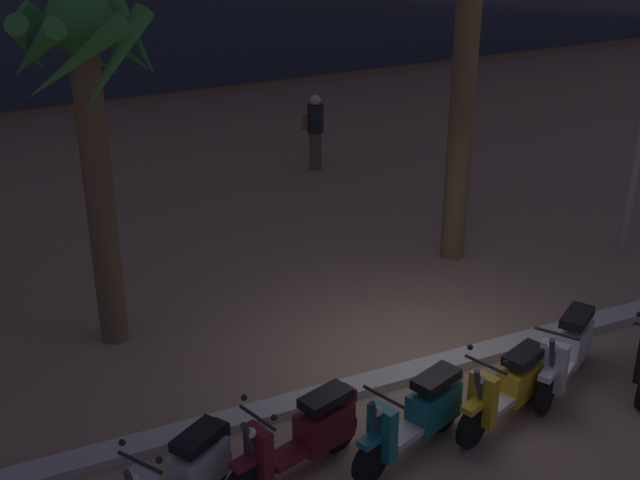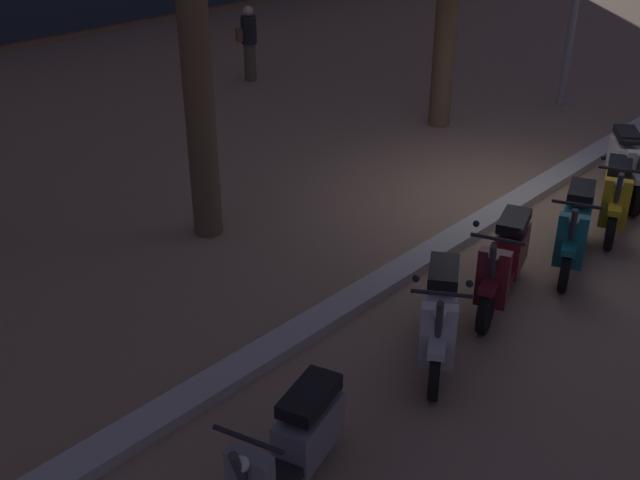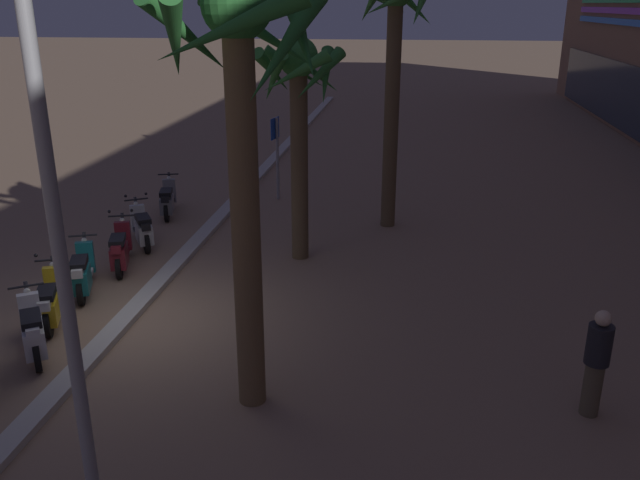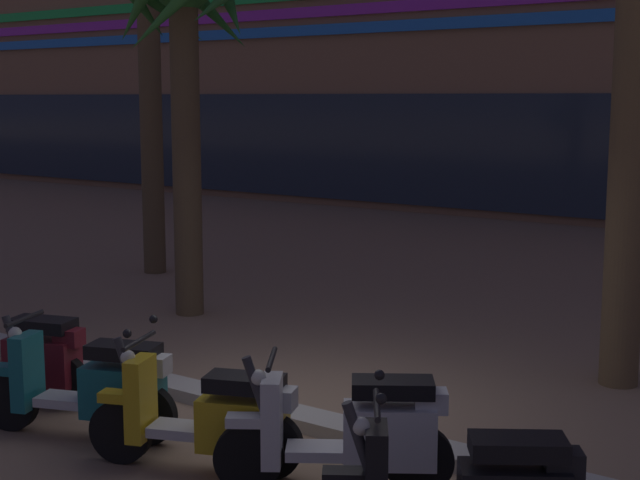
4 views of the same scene
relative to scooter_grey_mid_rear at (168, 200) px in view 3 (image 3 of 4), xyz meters
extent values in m
plane|color=#93755B|center=(6.11, 1.60, -0.44)|extent=(200.00, 200.00, 0.00)
cube|color=#BCB7AD|center=(6.11, 1.45, -0.38)|extent=(60.00, 0.36, 0.12)
cylinder|color=black|center=(-0.75, -0.20, -0.18)|extent=(0.53, 0.23, 0.52)
cylinder|color=black|center=(0.48, 0.13, -0.18)|extent=(0.53, 0.23, 0.52)
cube|color=black|center=(-0.18, -0.05, -0.12)|extent=(0.65, 0.43, 0.08)
cube|color=slate|center=(0.27, 0.07, -0.03)|extent=(0.74, 0.49, 0.42)
cube|color=black|center=(0.28, 0.08, 0.31)|extent=(0.66, 0.45, 0.12)
cube|color=slate|center=(-0.57, -0.16, 0.11)|extent=(0.22, 0.36, 0.66)
cube|color=slate|center=(-0.75, -0.20, 0.11)|extent=(0.35, 0.24, 0.08)
cylinder|color=#333338|center=(-0.65, -0.18, 0.26)|extent=(0.29, 0.14, 0.69)
cylinder|color=black|center=(-0.57, -0.16, 0.58)|extent=(0.18, 0.55, 0.04)
sphere|color=white|center=(-0.67, -0.18, 0.44)|extent=(0.12, 0.12, 0.12)
cube|color=black|center=(0.56, 0.15, 0.21)|extent=(0.28, 0.26, 0.16)
cylinder|color=black|center=(1.75, -0.14, -0.18)|extent=(0.49, 0.36, 0.52)
cylinder|color=black|center=(2.79, 0.50, -0.18)|extent=(0.49, 0.36, 0.52)
cube|color=black|center=(2.23, 0.16, -0.12)|extent=(0.66, 0.55, 0.08)
cube|color=silver|center=(2.60, 0.39, -0.01)|extent=(0.75, 0.63, 0.44)
cube|color=black|center=(2.62, 0.40, 0.34)|extent=(0.67, 0.57, 0.12)
cube|color=silver|center=(1.91, -0.04, 0.11)|extent=(0.30, 0.36, 0.66)
cube|color=silver|center=(1.75, -0.14, 0.11)|extent=(0.36, 0.30, 0.08)
cylinder|color=#333338|center=(1.84, -0.08, 0.26)|extent=(0.28, 0.21, 0.69)
cylinder|color=black|center=(1.91, -0.04, 0.58)|extent=(0.33, 0.50, 0.04)
sphere|color=white|center=(1.82, -0.09, 0.44)|extent=(0.12, 0.12, 0.12)
cube|color=black|center=(2.86, 0.55, 0.24)|extent=(0.31, 0.30, 0.16)
sphere|color=black|center=(2.05, -0.24, 0.70)|extent=(0.07, 0.07, 0.07)
sphere|color=black|center=(1.80, 0.17, 0.70)|extent=(0.07, 0.07, 0.07)
cylinder|color=black|center=(3.02, 0.09, -0.18)|extent=(0.53, 0.26, 0.52)
cylinder|color=black|center=(4.30, 0.51, -0.18)|extent=(0.53, 0.26, 0.52)
cube|color=maroon|center=(3.61, 0.28, -0.12)|extent=(0.66, 0.45, 0.08)
cube|color=maroon|center=(4.09, 0.44, 0.00)|extent=(0.75, 0.52, 0.45)
cube|color=black|center=(4.11, 0.45, 0.36)|extent=(0.66, 0.47, 0.12)
cube|color=maroon|center=(3.19, 0.15, 0.11)|extent=(0.24, 0.37, 0.66)
cube|color=maroon|center=(3.02, 0.09, 0.11)|extent=(0.35, 0.25, 0.08)
cylinder|color=#333338|center=(3.11, 0.12, 0.26)|extent=(0.29, 0.16, 0.69)
cylinder|color=black|center=(3.19, 0.15, 0.58)|extent=(0.21, 0.54, 0.04)
sphere|color=white|center=(3.09, 0.11, 0.44)|extent=(0.12, 0.12, 0.12)
cube|color=maroon|center=(4.37, 0.54, 0.26)|extent=(0.29, 0.27, 0.16)
sphere|color=black|center=(3.28, -0.08, 0.70)|extent=(0.07, 0.07, 0.07)
sphere|color=black|center=(3.13, 0.38, 0.70)|extent=(0.07, 0.07, 0.07)
cylinder|color=black|center=(4.38, -0.13, -0.18)|extent=(0.52, 0.28, 0.52)
cylinder|color=black|center=(5.61, 0.33, -0.18)|extent=(0.52, 0.28, 0.52)
cube|color=silver|center=(4.95, 0.08, -0.12)|extent=(0.66, 0.47, 0.08)
cube|color=#197075|center=(5.40, 0.25, 0.00)|extent=(0.75, 0.54, 0.45)
cube|color=black|center=(5.42, 0.26, 0.36)|extent=(0.67, 0.49, 0.12)
cube|color=#197075|center=(4.55, -0.07, 0.11)|extent=(0.25, 0.37, 0.66)
cube|color=#197075|center=(4.38, -0.13, 0.11)|extent=(0.36, 0.26, 0.08)
cylinder|color=#333338|center=(4.47, -0.10, 0.26)|extent=(0.29, 0.16, 0.69)
cylinder|color=black|center=(4.55, -0.07, 0.58)|extent=(0.23, 0.54, 0.04)
sphere|color=white|center=(4.45, -0.11, 0.44)|extent=(0.12, 0.12, 0.12)
cube|color=silver|center=(5.69, 0.36, 0.26)|extent=(0.29, 0.27, 0.16)
cylinder|color=black|center=(5.73, -0.08, -0.18)|extent=(0.52, 0.28, 0.52)
cylinder|color=black|center=(6.90, 0.38, -0.18)|extent=(0.52, 0.28, 0.52)
cube|color=silver|center=(6.27, 0.13, -0.12)|extent=(0.66, 0.48, 0.08)
cube|color=gold|center=(6.69, 0.30, -0.03)|extent=(0.75, 0.55, 0.42)
cube|color=black|center=(6.71, 0.31, 0.30)|extent=(0.67, 0.50, 0.12)
cube|color=gold|center=(5.90, -0.01, 0.11)|extent=(0.26, 0.37, 0.66)
cube|color=gold|center=(5.73, -0.08, 0.11)|extent=(0.36, 0.27, 0.08)
cylinder|color=#333338|center=(5.83, -0.04, 0.26)|extent=(0.29, 0.17, 0.69)
cylinder|color=black|center=(5.90, -0.01, 0.58)|extent=(0.24, 0.54, 0.04)
sphere|color=white|center=(5.81, -0.05, 0.44)|extent=(0.12, 0.12, 0.12)
cube|color=silver|center=(6.97, 0.41, 0.20)|extent=(0.30, 0.27, 0.16)
sphere|color=black|center=(6.01, -0.23, 0.70)|extent=(0.07, 0.07, 0.07)
sphere|color=black|center=(5.83, 0.22, 0.70)|extent=(0.07, 0.07, 0.07)
cylinder|color=black|center=(6.92, 0.09, -0.18)|extent=(0.49, 0.37, 0.52)
cylinder|color=black|center=(7.98, 0.80, -0.18)|extent=(0.49, 0.37, 0.52)
cube|color=white|center=(7.41, 0.42, -0.12)|extent=(0.65, 0.57, 0.08)
cube|color=white|center=(7.79, 0.67, 0.01)|extent=(0.74, 0.64, 0.46)
cube|color=black|center=(7.81, 0.69, 0.37)|extent=(0.67, 0.58, 0.12)
cube|color=white|center=(7.07, 0.19, 0.11)|extent=(0.30, 0.36, 0.66)
cube|color=white|center=(6.92, 0.09, 0.11)|extent=(0.36, 0.31, 0.08)
cylinder|color=#333338|center=(7.00, 0.15, 0.26)|extent=(0.27, 0.21, 0.69)
cylinder|color=black|center=(7.07, 0.19, 0.58)|extent=(0.34, 0.49, 0.04)
sphere|color=white|center=(6.99, 0.14, 0.44)|extent=(0.12, 0.12, 0.12)
cube|color=white|center=(8.04, 0.84, 0.27)|extent=(0.31, 0.30, 0.16)
cylinder|color=#939399|center=(-2.05, 2.63, 0.76)|extent=(0.09, 0.09, 2.40)
cube|color=#1947B7|center=(-2.06, 2.58, 1.66)|extent=(0.59, 0.13, 0.60)
cube|color=white|center=(-2.06, 2.56, 1.66)|extent=(0.33, 0.07, 0.33)
cylinder|color=brown|center=(8.30, 4.34, 2.29)|extent=(0.39, 0.39, 5.46)
sphere|color=#286B2D|center=(8.30, 4.34, 5.01)|extent=(0.86, 0.86, 0.86)
cone|color=#286B2D|center=(9.11, 4.48, 4.77)|extent=(0.57, 1.78, 0.94)
cone|color=#286B2D|center=(8.59, 4.97, 4.56)|extent=(1.54, 0.91, 1.33)
cone|color=#286B2D|center=(8.04, 5.06, 4.67)|extent=(1.68, 0.84, 1.13)
cone|color=#286B2D|center=(7.54, 4.43, 4.67)|extent=(0.49, 1.71, 1.14)
cone|color=#286B2D|center=(8.04, 3.63, 4.64)|extent=(1.65, 0.84, 1.19)
cone|color=#286B2D|center=(8.54, 3.63, 4.62)|extent=(1.65, 0.79, 1.21)
cylinder|color=brown|center=(2.53, 4.07, 1.77)|extent=(0.38, 0.38, 4.42)
sphere|color=#337A33|center=(2.53, 4.07, 3.98)|extent=(0.84, 0.84, 0.84)
cone|color=#337A33|center=(3.18, 4.14, 3.73)|extent=(0.44, 1.46, 0.96)
cone|color=#337A33|center=(2.91, 4.56, 3.67)|extent=(1.28, 1.06, 1.06)
cone|color=#337A33|center=(2.51, 4.64, 3.60)|extent=(1.33, 0.34, 1.17)
cone|color=#337A33|center=(1.95, 4.26, 3.67)|extent=(0.70, 1.41, 1.06)
cone|color=#337A33|center=(1.93, 3.88, 3.69)|extent=(0.69, 1.43, 1.02)
cone|color=#337A33|center=(2.34, 3.50, 3.65)|extent=(1.39, 0.71, 1.10)
cone|color=#337A33|center=(2.81, 3.60, 3.57)|extent=(1.25, 0.88, 1.22)
cylinder|color=brown|center=(-0.05, 5.95, 2.44)|extent=(0.37, 0.37, 5.76)
cone|color=#3D8438|center=(0.61, 5.96, 5.10)|extent=(0.31, 1.45, 0.89)
cone|color=#3D8438|center=(0.09, 6.52, 4.99)|extent=(1.38, 0.60, 1.09)
cone|color=#3D8438|center=(-0.51, 6.33, 4.99)|extent=(1.09, 1.21, 1.09)
cone|color=#3D8438|center=(0.19, 5.38, 5.02)|extent=(1.38, 0.81, 1.04)
cylinder|color=brown|center=(7.97, 9.12, -0.04)|extent=(0.26, 0.26, 0.81)
cylinder|color=black|center=(7.97, 9.12, 0.65)|extent=(0.34, 0.34, 0.57)
sphere|color=beige|center=(7.97, 9.12, 1.05)|extent=(0.22, 0.22, 0.22)
cube|color=brown|center=(7.77, 9.21, 0.57)|extent=(0.18, 0.20, 0.28)
cylinder|color=#939399|center=(11.03, 3.27, 2.34)|extent=(0.14, 0.14, 5.57)
camera|label=1|loc=(0.59, -6.97, 6.09)|focal=50.00mm
camera|label=2|loc=(-3.17, -3.21, 4.19)|focal=42.65mm
camera|label=3|loc=(16.32, 6.46, 5.02)|focal=36.81mm
camera|label=4|loc=(11.22, -4.96, 2.47)|focal=52.40mm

